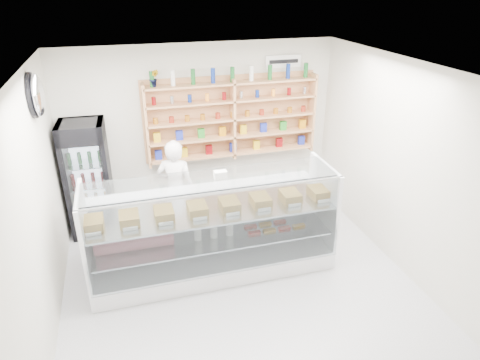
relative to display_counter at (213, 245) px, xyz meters
name	(u,v)px	position (x,y,z in m)	size (l,w,h in m)	color
room	(244,196)	(0.26, -0.61, 1.02)	(5.00, 5.00, 5.00)	silver
display_counter	(213,245)	(0.00, 0.00, 0.00)	(3.25, 0.97, 1.41)	white
shop_worker	(176,189)	(-0.33, 1.06, 0.40)	(0.57, 0.37, 1.56)	white
drinks_cooler	(89,179)	(-1.59, 1.51, 0.53)	(0.68, 0.66, 1.81)	black
wall_shelving	(233,119)	(0.76, 1.73, 1.21)	(2.84, 0.28, 1.33)	tan
potted_plant	(154,78)	(-0.46, 1.73, 1.95)	(0.14, 0.12, 0.26)	#1E6626
security_mirror	(37,95)	(-1.91, 0.59, 2.07)	(0.15, 0.50, 0.50)	silver
wall_sign	(283,61)	(1.66, 1.86, 2.07)	(0.62, 0.03, 0.20)	white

